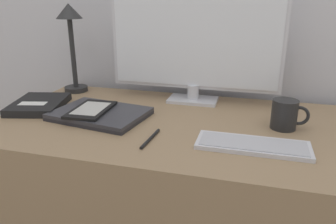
% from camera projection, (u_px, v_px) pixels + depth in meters
% --- Properties ---
extents(desk, '(1.31, 0.65, 0.72)m').
position_uv_depth(desk, '(191.00, 216.00, 1.18)').
color(desk, '#997A56').
rests_on(desk, ground_plane).
extents(monitor, '(0.64, 0.11, 0.40)m').
position_uv_depth(monitor, '(194.00, 47.00, 1.21)').
color(monitor, silver).
rests_on(monitor, desk).
extents(keyboard, '(0.30, 0.11, 0.01)m').
position_uv_depth(keyboard, '(253.00, 145.00, 0.89)').
color(keyboard, silver).
rests_on(keyboard, desk).
extents(laptop, '(0.33, 0.26, 0.02)m').
position_uv_depth(laptop, '(100.00, 114.00, 1.11)').
color(laptop, '#232328').
rests_on(laptop, desk).
extents(ereader, '(0.12, 0.19, 0.01)m').
position_uv_depth(ereader, '(91.00, 110.00, 1.10)').
color(ereader, black).
rests_on(ereader, laptop).
extents(desk_lamp, '(0.11, 0.11, 0.36)m').
position_uv_depth(desk_lamp, '(71.00, 32.00, 1.33)').
color(desk_lamp, '#282828').
rests_on(desk_lamp, desk).
extents(notebook, '(0.22, 0.26, 0.03)m').
position_uv_depth(notebook, '(39.00, 104.00, 1.20)').
color(notebook, black).
rests_on(notebook, desk).
extents(coffee_mug, '(0.11, 0.08, 0.09)m').
position_uv_depth(coffee_mug, '(285.00, 114.00, 1.00)').
color(coffee_mug, black).
rests_on(coffee_mug, desk).
extents(pen, '(0.02, 0.13, 0.01)m').
position_uv_depth(pen, '(150.00, 139.00, 0.93)').
color(pen, black).
rests_on(pen, desk).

